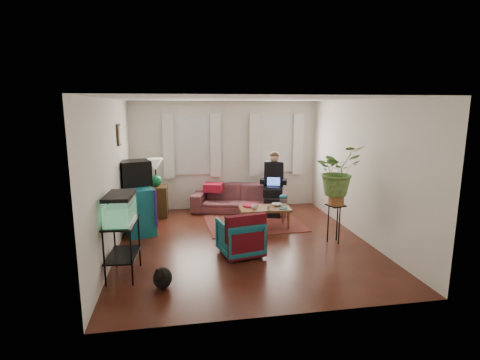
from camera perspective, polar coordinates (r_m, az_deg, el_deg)
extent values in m
cube|color=#4F2B14|center=(7.02, 0.56, -9.48)|extent=(4.50, 5.00, 0.01)
cube|color=white|center=(6.57, 0.60, 12.26)|extent=(4.50, 5.00, 0.01)
cube|color=silver|center=(9.11, -2.24, 3.76)|extent=(4.50, 0.01, 2.60)
cube|color=silver|center=(4.30, 6.58, -4.80)|extent=(4.50, 0.01, 2.60)
cube|color=silver|center=(6.65, -18.86, 0.39)|extent=(0.01, 5.00, 2.60)
cube|color=silver|center=(7.41, 17.98, 1.50)|extent=(0.01, 5.00, 2.60)
cube|color=white|center=(9.00, -7.31, 5.19)|extent=(1.08, 0.04, 1.38)
cube|color=white|center=(9.31, 5.45, 5.43)|extent=(1.08, 0.04, 1.38)
cube|color=white|center=(8.92, -7.29, 5.14)|extent=(1.36, 0.06, 1.50)
cube|color=white|center=(9.23, 5.58, 5.38)|extent=(1.36, 0.06, 1.50)
cube|color=#3D2616|center=(7.40, -17.89, 6.57)|extent=(0.04, 0.32, 0.40)
cube|color=brown|center=(8.11, 2.07, -6.54)|extent=(2.06, 1.68, 0.01)
imported|color=brown|center=(8.87, -0.03, -2.13)|extent=(2.37, 1.51, 0.86)
cube|color=#412718|center=(8.74, -12.56, -3.17)|extent=(0.50, 0.50, 0.70)
cube|color=#125370|center=(7.78, -15.44, -4.23)|extent=(0.80, 1.14, 0.93)
cube|color=black|center=(7.73, -15.72, 1.05)|extent=(0.70, 0.66, 0.49)
cube|color=black|center=(5.84, -17.45, -10.04)|extent=(0.46, 0.77, 0.83)
cube|color=#7FD899|center=(5.65, -17.82, -4.06)|extent=(0.42, 0.70, 0.43)
ellipsoid|color=black|center=(5.45, -11.73, -14.11)|extent=(0.33, 0.44, 0.34)
imported|color=#12536E|center=(6.36, 0.03, -8.42)|extent=(0.78, 0.75, 0.68)
cube|color=#9E0A0A|center=(6.09, 0.96, -7.92)|extent=(0.70, 0.30, 0.56)
cube|color=brown|center=(7.80, 3.77, -5.70)|extent=(1.05, 0.60, 0.43)
imported|color=white|center=(7.60, 2.20, -4.12)|extent=(0.12, 0.12, 0.09)
imported|color=beige|center=(7.58, 4.39, -4.20)|extent=(0.10, 0.10, 0.09)
imported|color=white|center=(7.88, 5.66, -3.76)|extent=(0.21, 0.21, 0.05)
cylinder|color=#B21414|center=(7.82, 1.56, -3.88)|extent=(0.33, 0.33, 0.04)
cube|color=black|center=(7.13, 14.25, -6.46)|extent=(0.37, 0.37, 0.72)
imported|color=#599947|center=(6.92, 14.59, 0.27)|extent=(0.98, 0.91, 0.91)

